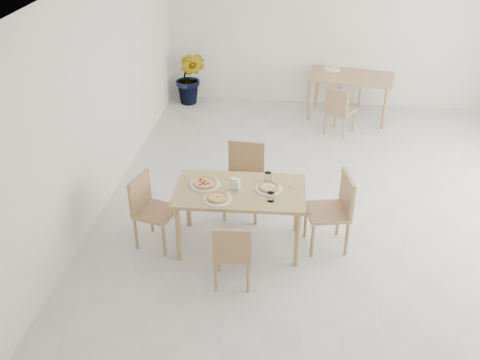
# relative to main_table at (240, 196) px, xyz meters

# --- Properties ---
(main_table) EXTENTS (1.48, 0.89, 0.75)m
(main_table) POSITION_rel_main_table_xyz_m (0.00, 0.00, 0.00)
(main_table) COLOR tan
(main_table) RESTS_ON ground
(chair_south) EXTENTS (0.42, 0.42, 0.79)m
(chair_south) POSITION_rel_main_table_xyz_m (0.01, -0.73, -0.21)
(chair_south) COLOR tan
(chair_south) RESTS_ON ground
(chair_north) EXTENTS (0.49, 0.49, 0.92)m
(chair_north) POSITION_rel_main_table_xyz_m (-0.04, 0.74, -0.13)
(chair_north) COLOR tan
(chair_north) RESTS_ON ground
(chair_west) EXTENTS (0.52, 0.52, 0.86)m
(chair_west) POSITION_rel_main_table_xyz_m (-1.03, -0.08, -0.16)
(chair_west) COLOR tan
(chair_west) RESTS_ON ground
(chair_east) EXTENTS (0.55, 0.55, 0.92)m
(chair_east) POSITION_rel_main_table_xyz_m (1.07, 0.12, -0.13)
(chair_east) COLOR tan
(chair_east) RESTS_ON ground
(plate_margherita) EXTENTS (0.30, 0.30, 0.02)m
(plate_margherita) POSITION_rel_main_table_xyz_m (-0.21, -0.24, 0.10)
(plate_margherita) COLOR white
(plate_margherita) RESTS_ON main_table
(plate_mushroom) EXTENTS (0.30, 0.30, 0.02)m
(plate_mushroom) POSITION_rel_main_table_xyz_m (0.32, 0.04, 0.10)
(plate_mushroom) COLOR white
(plate_mushroom) RESTS_ON main_table
(plate_pepperoni) EXTENTS (0.34, 0.34, 0.02)m
(plate_pepperoni) POSITION_rel_main_table_xyz_m (-0.40, 0.05, 0.10)
(plate_pepperoni) COLOR white
(plate_pepperoni) RESTS_ON main_table
(pizza_margherita) EXTENTS (0.30, 0.30, 0.03)m
(pizza_margherita) POSITION_rel_main_table_xyz_m (-0.21, -0.24, 0.12)
(pizza_margherita) COLOR #F1C971
(pizza_margherita) RESTS_ON plate_margherita
(pizza_mushroom) EXTENTS (0.29, 0.29, 0.03)m
(pizza_mushroom) POSITION_rel_main_table_xyz_m (0.32, 0.04, 0.12)
(pizza_mushroom) COLOR #F1C971
(pizza_mushroom) RESTS_ON plate_mushroom
(pizza_pepperoni) EXTENTS (0.31, 0.31, 0.03)m
(pizza_pepperoni) POSITION_rel_main_table_xyz_m (-0.40, 0.05, 0.12)
(pizza_pepperoni) COLOR #F1C971
(pizza_pepperoni) RESTS_ON plate_pepperoni
(tumbler_a) EXTENTS (0.08, 0.08, 0.11)m
(tumbler_a) POSITION_rel_main_table_xyz_m (0.29, 0.23, 0.14)
(tumbler_a) COLOR white
(tumbler_a) RESTS_ON main_table
(tumbler_b) EXTENTS (0.08, 0.08, 0.10)m
(tumbler_b) POSITION_rel_main_table_xyz_m (0.36, -0.19, 0.14)
(tumbler_b) COLOR white
(tumbler_b) RESTS_ON main_table
(napkin_holder) EXTENTS (0.13, 0.09, 0.13)m
(napkin_holder) POSITION_rel_main_table_xyz_m (-0.06, 0.00, 0.15)
(napkin_holder) COLOR silver
(napkin_holder) RESTS_ON main_table
(fork_a) EXTENTS (0.07, 0.19, 0.01)m
(fork_a) POSITION_rel_main_table_xyz_m (-0.01, 0.09, 0.09)
(fork_a) COLOR silver
(fork_a) RESTS_ON main_table
(fork_b) EXTENTS (0.03, 0.19, 0.01)m
(fork_b) POSITION_rel_main_table_xyz_m (0.54, 0.20, 0.09)
(fork_b) COLOR silver
(fork_b) RESTS_ON main_table
(second_table) EXTENTS (1.50, 1.02, 0.75)m
(second_table) POSITION_rel_main_table_xyz_m (1.39, 3.92, -0.00)
(second_table) COLOR tan
(second_table) RESTS_ON ground
(chair_back_s) EXTENTS (0.54, 0.54, 0.80)m
(chair_back_s) POSITION_rel_main_table_xyz_m (1.18, 3.17, -0.20)
(chair_back_s) COLOR tan
(chair_back_s) RESTS_ON ground
(chair_back_n) EXTENTS (0.51, 0.51, 0.84)m
(chair_back_n) POSITION_rel_main_table_xyz_m (1.50, 4.66, -0.18)
(chair_back_n) COLOR tan
(chair_back_n) RESTS_ON ground
(plate_empty) EXTENTS (0.28, 0.28, 0.02)m
(plate_empty) POSITION_rel_main_table_xyz_m (1.07, 4.18, 0.10)
(plate_empty) COLOR white
(plate_empty) RESTS_ON second_table
(potted_plant) EXTENTS (0.61, 0.52, 0.99)m
(potted_plant) POSITION_rel_main_table_xyz_m (-1.43, 4.17, -0.17)
(potted_plant) COLOR #2A5E1C
(potted_plant) RESTS_ON ground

